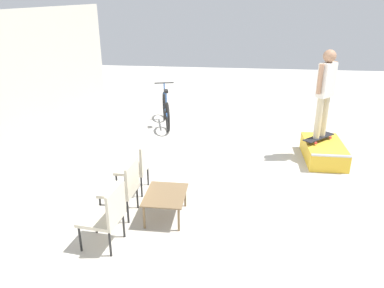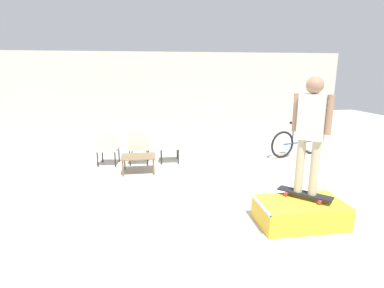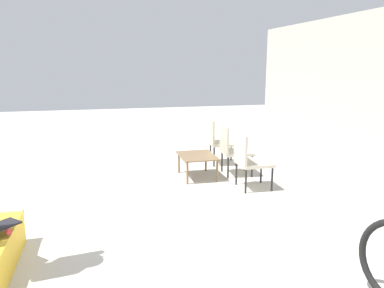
{
  "view_description": "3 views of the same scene",
  "coord_description": "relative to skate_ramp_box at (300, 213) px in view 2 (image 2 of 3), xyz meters",
  "views": [
    {
      "loc": [
        -6.14,
        0.51,
        3.25
      ],
      "look_at": [
        0.1,
        1.27,
        0.75
      ],
      "focal_mm": 35.0,
      "sensor_mm": 36.0,
      "label": 1
    },
    {
      "loc": [
        -0.89,
        -5.4,
        2.33
      ],
      "look_at": [
        0.06,
        1.11,
        0.75
      ],
      "focal_mm": 28.0,
      "sensor_mm": 36.0,
      "label": 2
    },
    {
      "loc": [
        5.03,
        -0.09,
        1.98
      ],
      "look_at": [
        0.17,
        1.11,
        0.91
      ],
      "focal_mm": 35.0,
      "sensor_mm": 36.0,
      "label": 3
    }
  ],
  "objects": [
    {
      "name": "ground_plane",
      "position": [
        -1.41,
        1.37,
        -0.19
      ],
      "size": [
        24.0,
        24.0,
        0.0
      ],
      "primitive_type": "plane",
      "color": "#B7B2A8"
    },
    {
      "name": "house_wall_back",
      "position": [
        -1.41,
        6.42,
        1.31
      ],
      "size": [
        12.0,
        0.06,
        3.0
      ],
      "color": "beige",
      "rests_on": "ground_plane"
    },
    {
      "name": "skate_ramp_box",
      "position": [
        0.0,
        0.0,
        0.0
      ],
      "size": [
        1.35,
        0.76,
        0.4
      ],
      "color": "gold",
      "rests_on": "ground_plane"
    },
    {
      "name": "skateboard_on_ramp",
      "position": [
        0.11,
        0.11,
        0.27
      ],
      "size": [
        0.74,
        0.74,
        0.07
      ],
      "rotation": [
        0.0,
        0.0,
        -0.79
      ],
      "color": "black",
      "rests_on": "skate_ramp_box"
    },
    {
      "name": "person_skater",
      "position": [
        0.11,
        0.11,
        1.36
      ],
      "size": [
        0.44,
        0.42,
        1.81
      ],
      "rotation": [
        0.0,
        0.0,
        -0.75
      ],
      "color": "#C6B793",
      "rests_on": "skateboard_on_ramp"
    },
    {
      "name": "coffee_table",
      "position": [
        -2.58,
        2.9,
        0.17
      ],
      "size": [
        0.8,
        0.62,
        0.4
      ],
      "color": "brown",
      "rests_on": "ground_plane"
    },
    {
      "name": "patio_chair_left",
      "position": [
        -3.38,
        3.55,
        0.32
      ],
      "size": [
        0.58,
        0.58,
        0.91
      ],
      "rotation": [
        0.0,
        0.0,
        3.02
      ],
      "color": "black",
      "rests_on": "ground_plane"
    },
    {
      "name": "patio_chair_center",
      "position": [
        -2.59,
        3.55,
        0.32
      ],
      "size": [
        0.56,
        0.56,
        0.91
      ],
      "rotation": [
        0.0,
        0.0,
        3.07
      ],
      "color": "black",
      "rests_on": "ground_plane"
    },
    {
      "name": "patio_chair_right",
      "position": [
        -1.79,
        3.55,
        0.32
      ],
      "size": [
        0.53,
        0.53,
        0.91
      ],
      "rotation": [
        0.0,
        0.0,
        3.12
      ],
      "color": "black",
      "rests_on": "ground_plane"
    },
    {
      "name": "bicycle",
      "position": [
        1.87,
        3.73,
        0.22
      ],
      "size": [
        1.81,
        0.64,
        1.06
      ],
      "rotation": [
        0.0,
        0.0,
        0.26
      ],
      "color": "black",
      "rests_on": "ground_plane"
    }
  ]
}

